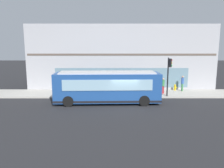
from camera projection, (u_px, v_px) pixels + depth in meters
The scene contains 9 objects.
ground at pixel (125, 105), 21.05m from camera, with size 120.00×120.00×0.00m, color #262628.
sidewalk_curb at pixel (122, 93), 25.60m from camera, with size 4.06×40.00×0.15m, color #B2ADA3.
building_corner at pixel (120, 56), 31.13m from camera, with size 8.63×23.31×8.05m.
city_bus_nearside at pixel (107, 87), 21.44m from camera, with size 2.82×10.10×3.07m.
traffic_light_near_corner at pixel (169, 70), 23.52m from camera, with size 0.32×0.49×4.11m.
fire_hydrant at pixel (175, 87), 26.98m from camera, with size 0.35×0.35×0.74m.
pedestrian_by_light_pole at pixel (163, 85), 24.97m from camera, with size 0.32×0.32×1.80m.
pedestrian_near_hydrant at pixel (182, 82), 26.48m from camera, with size 0.32×0.32×1.83m.
newspaper_vending_box at pixel (108, 90), 25.20m from camera, with size 0.44×0.42×0.90m.
Camera 1 is at (-20.38, 1.23, 5.62)m, focal length 35.73 mm.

